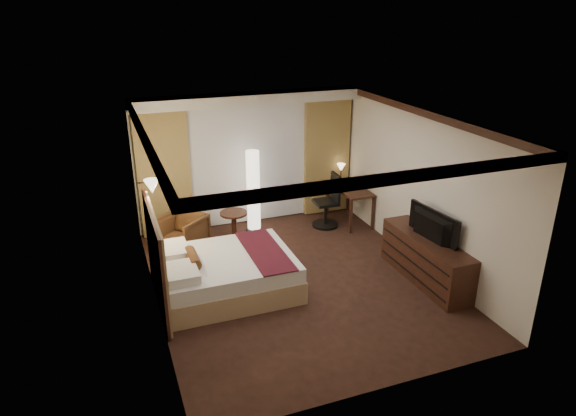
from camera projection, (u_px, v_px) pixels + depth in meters
name	position (u px, v px, depth m)	size (l,w,h in m)	color
floor	(296.00, 281.00, 8.52)	(4.50, 5.50, 0.01)	black
ceiling	(298.00, 119.00, 7.51)	(4.50, 5.50, 0.01)	white
back_wall	(247.00, 159.00, 10.41)	(4.50, 0.02, 2.70)	silver
left_wall	(150.00, 225.00, 7.28)	(0.02, 5.50, 2.70)	silver
right_wall	(420.00, 188.00, 8.75)	(0.02, 5.50, 2.70)	silver
crown_molding	(298.00, 124.00, 7.54)	(4.50, 5.50, 0.12)	black
soffit	(249.00, 99.00, 9.73)	(4.50, 0.50, 0.20)	white
curtain_sheer	(249.00, 164.00, 10.37)	(2.48, 0.04, 2.45)	silver
curtain_left_drape	(164.00, 174.00, 9.77)	(1.00, 0.14, 2.45)	#A5874B
curtain_right_drape	(326.00, 157.00, 10.88)	(1.00, 0.14, 2.45)	#A5874B
wall_sconce	(152.00, 186.00, 8.02)	(0.24, 0.24, 0.24)	white
bed	(227.00, 274.00, 8.11)	(2.09, 1.63, 0.61)	white
headboard	(157.00, 260.00, 7.60)	(0.12, 1.93, 1.50)	tan
armchair	(182.00, 231.00, 9.43)	(0.74, 0.70, 0.77)	#4E2F17
side_table	(234.00, 226.00, 9.88)	(0.53, 0.53, 0.58)	black
floor_lamp	(253.00, 191.00, 10.12)	(0.35, 0.35, 1.67)	white
desk	(349.00, 204.00, 10.71)	(0.55, 1.21, 0.75)	black
desk_lamp	(341.00, 173.00, 10.90)	(0.18, 0.18, 0.34)	#FFD899
office_chair	(326.00, 201.00, 10.41)	(0.54, 0.54, 1.11)	black
dresser	(426.00, 259.00, 8.41)	(0.50, 1.95, 0.76)	black
television	(429.00, 221.00, 8.14)	(1.11, 0.64, 0.15)	black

